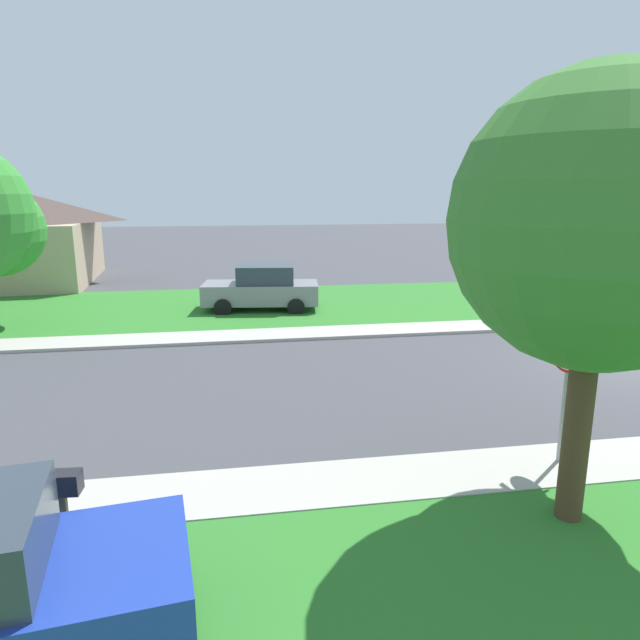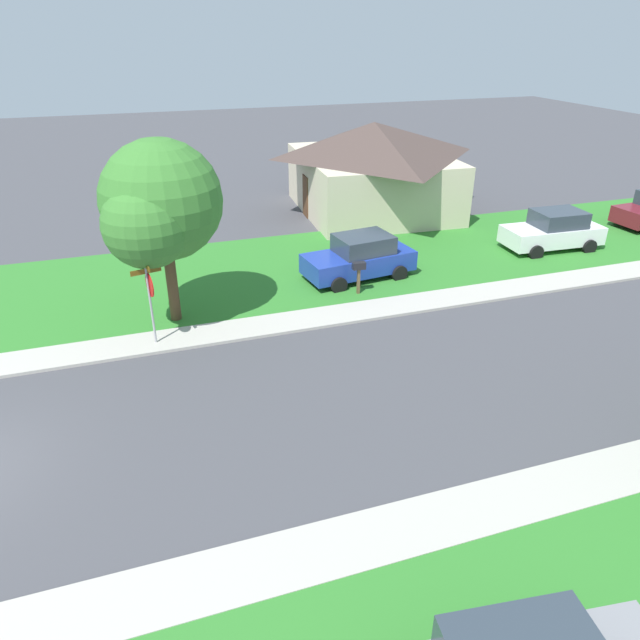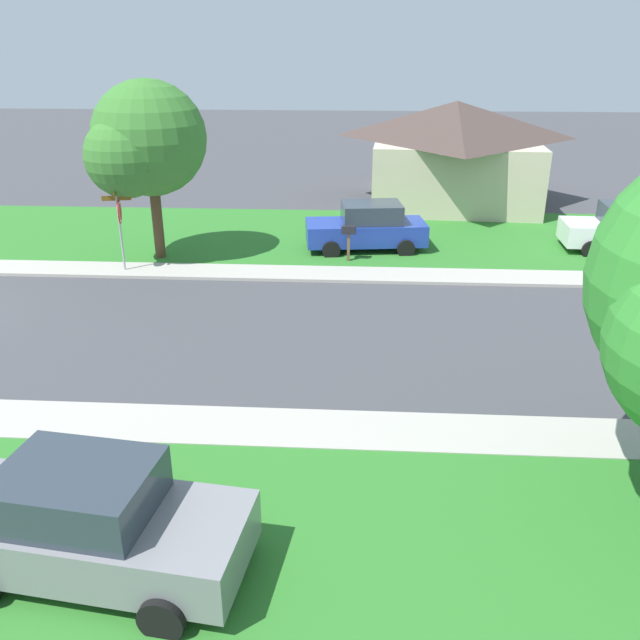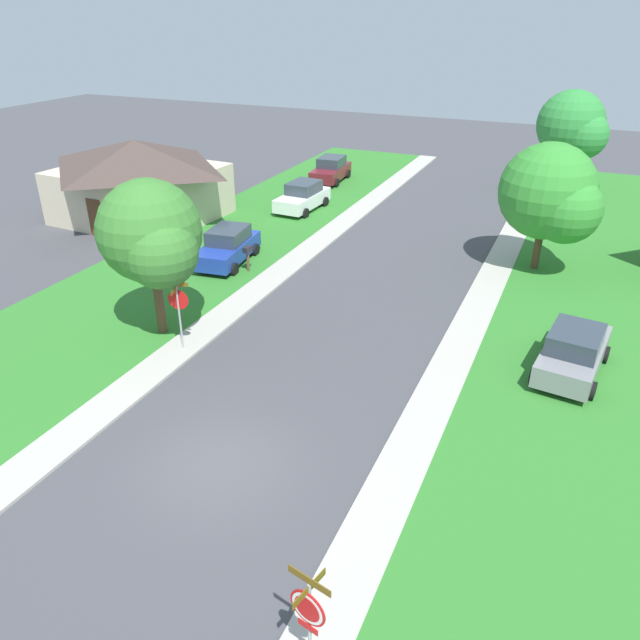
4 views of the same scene
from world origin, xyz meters
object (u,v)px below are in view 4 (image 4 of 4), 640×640
at_px(tree_across_left, 152,237).
at_px(car_blue_driveway_right, 228,246).
at_px(stop_sign_far_corner, 178,304).
at_px(tree_across_right, 574,127).
at_px(car_maroon_far_down_street, 331,170).
at_px(tree_sidewalk_near, 552,196).
at_px(mailbox, 248,253).
at_px(car_grey_kerbside_mid, 573,351).
at_px(stop_sign_near_corner, 309,614).
at_px(house_left_setback, 138,179).
at_px(car_white_behind_trees, 303,197).

bearing_deg(tree_across_left, car_blue_driveway_right, 102.79).
xyz_separation_m(stop_sign_far_corner, tree_across_right, (11.07, 28.31, 2.42)).
xyz_separation_m(car_maroon_far_down_street, tree_sidewalk_near, (15.65, -11.21, 2.81)).
distance_m(stop_sign_far_corner, tree_across_right, 30.50).
xyz_separation_m(car_maroon_far_down_street, mailbox, (2.97, -17.02, 0.14)).
height_order(car_maroon_far_down_street, car_blue_driveway_right, same).
xyz_separation_m(car_maroon_far_down_street, car_grey_kerbside_mid, (17.64, -20.34, 0.00)).
bearing_deg(stop_sign_near_corner, tree_sidewalk_near, 85.67).
relative_size(tree_across_right, house_left_setback, 0.70).
bearing_deg(car_maroon_far_down_street, stop_sign_near_corner, -67.61).
bearing_deg(car_maroon_far_down_street, stop_sign_far_corner, -79.69).
height_order(car_white_behind_trees, tree_across_right, tree_across_right).
xyz_separation_m(car_grey_kerbside_mid, house_left_setback, (-24.58, 8.01, 1.50)).
bearing_deg(car_maroon_far_down_street, tree_across_right, 14.12).
distance_m(house_left_setback, mailbox, 11.06).
distance_m(tree_across_right, house_left_setback, 27.77).
distance_m(tree_across_right, tree_across_left, 30.33).
distance_m(stop_sign_near_corner, tree_sidewalk_near, 22.76).
bearing_deg(mailbox, car_grey_kerbside_mid, -12.73).
bearing_deg(car_maroon_far_down_street, house_left_setback, -119.40).
bearing_deg(car_blue_driveway_right, house_left_setback, 154.27).
relative_size(stop_sign_near_corner, tree_across_left, 0.46).
distance_m(tree_sidewalk_near, tree_across_left, 17.74).
xyz_separation_m(stop_sign_far_corner, car_maroon_far_down_street, (-4.44, 24.41, -1.01)).
height_order(stop_sign_far_corner, tree_across_right, tree_across_right).
xyz_separation_m(stop_sign_near_corner, stop_sign_far_corner, (-9.49, 9.42, 0.01)).
height_order(stop_sign_near_corner, stop_sign_far_corner, same).
height_order(car_white_behind_trees, mailbox, car_white_behind_trees).
height_order(tree_sidewalk_near, tree_across_right, tree_across_right).
distance_m(car_white_behind_trees, tree_sidewalk_near, 15.38).
bearing_deg(stop_sign_near_corner, stop_sign_far_corner, 135.21).
height_order(car_white_behind_trees, car_grey_kerbside_mid, same).
bearing_deg(house_left_setback, mailbox, -25.36).
distance_m(car_grey_kerbside_mid, mailbox, 15.04).
relative_size(stop_sign_near_corner, house_left_setback, 0.29).
relative_size(tree_across_left, house_left_setback, 0.64).
height_order(house_left_setback, mailbox, house_left_setback).
height_order(car_grey_kerbside_mid, tree_across_right, tree_across_right).
bearing_deg(car_white_behind_trees, car_blue_driveway_right, -87.76).
distance_m(car_white_behind_trees, mailbox, 10.15).
xyz_separation_m(stop_sign_near_corner, tree_sidewalk_near, (1.71, 22.62, 1.80)).
bearing_deg(tree_sidewalk_near, tree_across_right, 90.51).
bearing_deg(car_white_behind_trees, tree_across_right, 37.24).
bearing_deg(car_white_behind_trees, mailbox, -79.45).
bearing_deg(car_grey_kerbside_mid, car_white_behind_trees, 141.19).
bearing_deg(mailbox, tree_sidewalk_near, 24.65).
bearing_deg(car_blue_driveway_right, tree_across_right, 55.32).
bearing_deg(stop_sign_near_corner, car_blue_driveway_right, 125.53).
bearing_deg(mailbox, car_white_behind_trees, 100.55).
xyz_separation_m(car_blue_driveway_right, tree_across_left, (1.68, -7.41, 3.16)).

